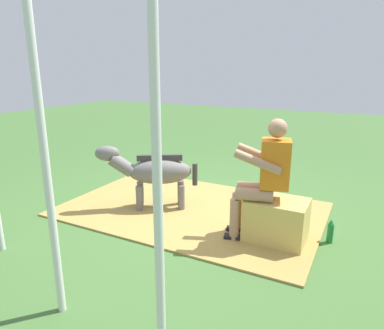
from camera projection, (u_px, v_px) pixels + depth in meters
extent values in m
plane|color=#426B33|center=(201.00, 209.00, 4.80)|extent=(24.00, 24.00, 0.00)
cube|color=#AD8C47|center=(191.00, 209.00, 4.76)|extent=(3.38, 2.20, 0.02)
cube|color=tan|center=(276.00, 221.00, 3.86)|extent=(0.65, 0.47, 0.49)
cylinder|color=tan|center=(254.00, 195.00, 3.74)|extent=(0.42, 0.24, 0.14)
cylinder|color=tan|center=(235.00, 220.00, 3.87)|extent=(0.11, 0.11, 0.49)
cube|color=black|center=(234.00, 238.00, 3.93)|extent=(0.24, 0.15, 0.06)
cylinder|color=tan|center=(255.00, 189.00, 3.93)|extent=(0.42, 0.24, 0.14)
cylinder|color=tan|center=(236.00, 213.00, 4.06)|extent=(0.11, 0.11, 0.49)
cube|color=black|center=(236.00, 230.00, 4.12)|extent=(0.24, 0.15, 0.06)
cube|color=orange|center=(275.00, 164.00, 3.70)|extent=(0.36, 0.35, 0.52)
cylinder|color=tan|center=(258.00, 162.00, 3.58)|extent=(0.51, 0.21, 0.26)
cylinder|color=tan|center=(259.00, 155.00, 3.88)|extent=(0.51, 0.21, 0.26)
sphere|color=tan|center=(278.00, 128.00, 3.60)|extent=(0.20, 0.20, 0.20)
ellipsoid|color=slate|center=(160.00, 171.00, 4.68)|extent=(0.88, 0.71, 0.34)
cylinder|color=slate|center=(139.00, 199.00, 4.66)|extent=(0.09, 0.09, 0.36)
cylinder|color=slate|center=(141.00, 194.00, 4.85)|extent=(0.09, 0.09, 0.36)
cylinder|color=slate|center=(181.00, 198.00, 4.70)|extent=(0.09, 0.09, 0.36)
cylinder|color=slate|center=(181.00, 193.00, 4.89)|extent=(0.09, 0.09, 0.36)
cylinder|color=slate|center=(122.00, 165.00, 4.62)|extent=(0.41, 0.34, 0.33)
ellipsoid|color=slate|center=(107.00, 153.00, 4.57)|extent=(0.36, 0.30, 0.20)
cube|color=#3A3838|center=(160.00, 158.00, 4.63)|extent=(0.54, 0.36, 0.08)
cylinder|color=#3A3838|center=(195.00, 174.00, 4.73)|extent=(0.07, 0.07, 0.30)
cylinder|color=#197233|center=(330.00, 233.00, 3.86)|extent=(0.07, 0.07, 0.22)
cone|color=#197233|center=(331.00, 222.00, 3.82)|extent=(0.06, 0.06, 0.06)
cylinder|color=silver|center=(158.00, 192.00, 2.06)|extent=(0.06, 0.06, 2.33)
cylinder|color=silver|center=(46.00, 171.00, 2.50)|extent=(0.06, 0.06, 2.33)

